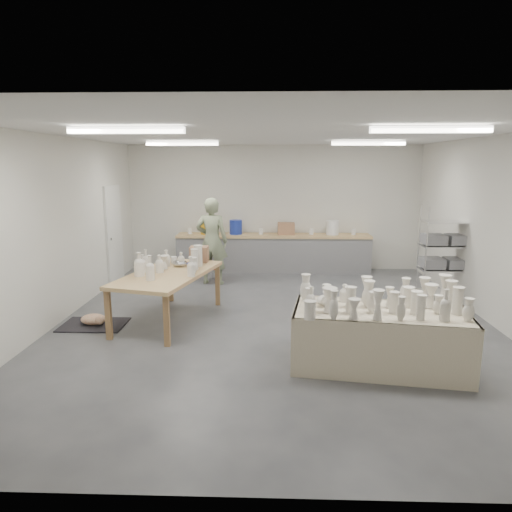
{
  "coord_description": "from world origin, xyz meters",
  "views": [
    {
      "loc": [
        -0.06,
        -7.09,
        2.54
      ],
      "look_at": [
        -0.31,
        0.3,
        1.05
      ],
      "focal_mm": 32.0,
      "sensor_mm": 36.0,
      "label": 1
    }
  ],
  "objects_px": {
    "potter": "(212,241)",
    "red_stool": "(214,268)",
    "drying_table": "(379,334)",
    "work_table": "(172,270)"
  },
  "relations": [
    {
      "from": "potter",
      "to": "red_stool",
      "type": "bearing_deg",
      "value": -84.2
    },
    {
      "from": "drying_table",
      "to": "work_table",
      "type": "distance_m",
      "value": 3.52
    },
    {
      "from": "drying_table",
      "to": "work_table",
      "type": "relative_size",
      "value": 0.96
    },
    {
      "from": "work_table",
      "to": "red_stool",
      "type": "height_order",
      "value": "work_table"
    },
    {
      "from": "potter",
      "to": "red_stool",
      "type": "height_order",
      "value": "potter"
    },
    {
      "from": "work_table",
      "to": "drying_table",
      "type": "bearing_deg",
      "value": -16.37
    },
    {
      "from": "potter",
      "to": "red_stool",
      "type": "relative_size",
      "value": 4.89
    },
    {
      "from": "potter",
      "to": "work_table",
      "type": "bearing_deg",
      "value": 86.5
    },
    {
      "from": "drying_table",
      "to": "work_table",
      "type": "height_order",
      "value": "work_table"
    },
    {
      "from": "work_table",
      "to": "potter",
      "type": "height_order",
      "value": "potter"
    }
  ]
}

